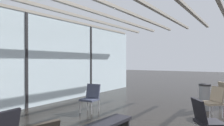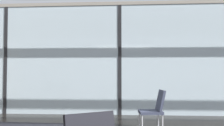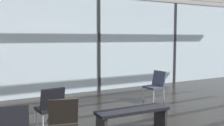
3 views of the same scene
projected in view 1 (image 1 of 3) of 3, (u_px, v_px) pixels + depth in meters
name	position (u px, v px, depth m)	size (l,w,h in m)	color
glass_curtain_wall	(26.00, 60.00, 7.10)	(14.00, 0.08, 3.27)	silver
window_mullion_1	(26.00, 60.00, 7.10)	(0.10, 0.12, 3.27)	black
window_mullion_2	(90.00, 61.00, 10.04)	(0.10, 0.12, 3.27)	black
lounge_chair_0	(91.00, 96.00, 6.63)	(0.57, 0.53, 0.87)	#33384C
lounge_chair_4	(214.00, 100.00, 6.03)	(0.71, 0.71, 0.87)	#7F705B
lounge_chair_6	(205.00, 118.00, 4.09)	(0.69, 0.70, 0.87)	black
trash_bin	(205.00, 97.00, 6.84)	(0.38, 0.38, 0.86)	slate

